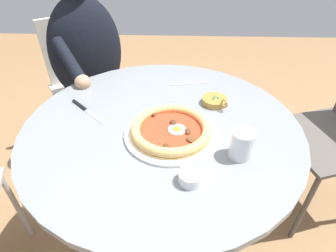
% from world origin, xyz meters
% --- Properties ---
extents(ground_plane, '(6.00, 6.00, 0.02)m').
position_xyz_m(ground_plane, '(0.00, 0.00, -0.01)').
color(ground_plane, olive).
extents(dining_table, '(1.02, 1.02, 0.71)m').
position_xyz_m(dining_table, '(0.00, 0.00, 0.53)').
color(dining_table, gray).
rests_on(dining_table, ground).
extents(pizza_on_plate, '(0.33, 0.33, 0.04)m').
position_xyz_m(pizza_on_plate, '(0.06, 0.04, 0.73)').
color(pizza_on_plate, white).
rests_on(pizza_on_plate, dining_table).
extents(water_glass, '(0.07, 0.07, 0.09)m').
position_xyz_m(water_glass, '(0.16, 0.26, 0.75)').
color(water_glass, silver).
rests_on(water_glass, dining_table).
extents(steak_knife, '(0.15, 0.16, 0.01)m').
position_xyz_m(steak_knife, '(-0.09, -0.32, 0.72)').
color(steak_knife, silver).
rests_on(steak_knife, dining_table).
extents(ramekin_capers, '(0.07, 0.07, 0.03)m').
position_xyz_m(ramekin_capers, '(0.27, 0.10, 0.73)').
color(ramekin_capers, white).
rests_on(ramekin_capers, dining_table).
extents(olive_pan, '(0.12, 0.10, 0.05)m').
position_xyz_m(olive_pan, '(-0.14, 0.21, 0.73)').
color(olive_pan, olive).
rests_on(olive_pan, dining_table).
extents(fork_utensil, '(0.04, 0.18, 0.00)m').
position_xyz_m(fork_utensil, '(-0.31, 0.11, 0.71)').
color(fork_utensil, '#BCBCC1').
rests_on(fork_utensil, dining_table).
extents(diner_person, '(0.58, 0.45, 1.20)m').
position_xyz_m(diner_person, '(-0.59, -0.44, 0.54)').
color(diner_person, '#282833').
rests_on(diner_person, ground).
extents(cafe_chair_diner, '(0.57, 0.57, 0.87)m').
position_xyz_m(cafe_chair_diner, '(-0.71, -0.52, 0.53)').
color(cafe_chair_diner, beige).
rests_on(cafe_chair_diner, ground).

